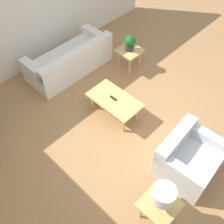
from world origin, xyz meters
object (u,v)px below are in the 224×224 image
at_px(coffee_table, 114,101).
at_px(table_lamp, 163,195).
at_px(side_table_lamp, 159,206).
at_px(sofa, 70,61).
at_px(side_table_plant, 129,53).
at_px(armchair, 188,159).
at_px(potted_plant, 130,42).

bearing_deg(coffee_table, table_lamp, 150.78).
xyz_separation_m(coffee_table, side_table_lamp, (-1.90, 1.06, 0.04)).
relative_size(sofa, side_table_plant, 3.87).
bearing_deg(sofa, side_table_plant, 138.61).
xyz_separation_m(armchair, potted_plant, (2.49, -1.34, 0.41)).
height_order(side_table_plant, table_lamp, table_lamp).
height_order(coffee_table, table_lamp, table_lamp).
distance_m(sofa, armchair, 3.42).
relative_size(sofa, potted_plant, 5.39).
bearing_deg(table_lamp, side_table_plant, -41.57).
bearing_deg(coffee_table, side_table_plant, -59.59).
bearing_deg(table_lamp, sofa, -20.46).
xyz_separation_m(side_table_plant, side_table_lamp, (-2.66, 2.36, 0.00)).
relative_size(sofa, armchair, 1.92).
height_order(armchair, table_lamp, table_lamp).
xyz_separation_m(armchair, side_table_lamp, (-0.16, 1.02, 0.12)).
distance_m(armchair, table_lamp, 1.16).
relative_size(armchair, coffee_table, 0.99).
distance_m(sofa, potted_plant, 1.44).
xyz_separation_m(coffee_table, potted_plant, (0.76, -1.29, 0.33)).
relative_size(side_table_plant, potted_plant, 1.39).
distance_m(armchair, potted_plant, 2.86).
height_order(armchair, coffee_table, armchair).
distance_m(coffee_table, table_lamp, 2.22).
xyz_separation_m(side_table_lamp, table_lamp, (-0.00, 0.00, 0.40)).
distance_m(side_table_plant, table_lamp, 3.57).
relative_size(armchair, side_table_plant, 2.02).
xyz_separation_m(coffee_table, table_lamp, (-1.90, 1.06, 0.44)).
height_order(armchair, side_table_lamp, armchair).
bearing_deg(side_table_lamp, coffee_table, -29.22).
bearing_deg(armchair, table_lamp, -174.65).
bearing_deg(table_lamp, potted_plant, -41.57).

